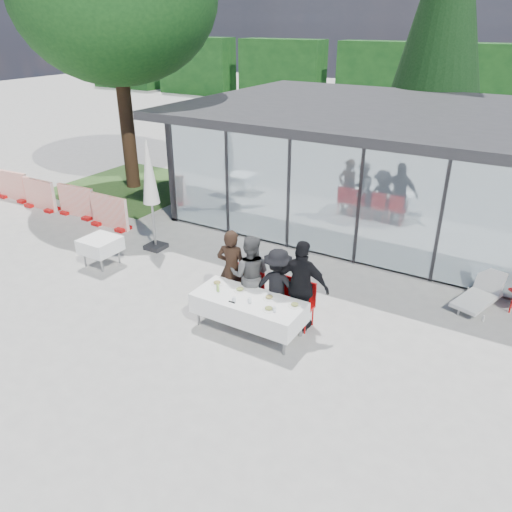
% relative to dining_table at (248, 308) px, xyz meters
% --- Properties ---
extents(ground, '(90.00, 90.00, 0.00)m').
position_rel_dining_table_xyz_m(ground, '(-0.29, -0.04, -0.54)').
color(ground, '#A3A19A').
rests_on(ground, ground).
extents(pavilion, '(14.80, 8.80, 3.44)m').
position_rel_dining_table_xyz_m(pavilion, '(1.72, 8.13, 1.61)').
color(pavilion, gray).
rests_on(pavilion, ground).
extents(treeline, '(62.50, 2.00, 4.40)m').
position_rel_dining_table_xyz_m(treeline, '(-2.29, 27.96, 1.66)').
color(treeline, '#113613').
rests_on(treeline, ground).
extents(dining_table, '(2.26, 0.96, 0.75)m').
position_rel_dining_table_xyz_m(dining_table, '(0.00, 0.00, 0.00)').
color(dining_table, white).
rests_on(dining_table, ground).
extents(diner_a, '(0.78, 0.78, 1.81)m').
position_rel_dining_table_xyz_m(diner_a, '(-0.81, 0.64, 0.37)').
color(diner_a, black).
rests_on(diner_a, ground).
extents(diner_chair_a, '(0.44, 0.44, 0.97)m').
position_rel_dining_table_xyz_m(diner_chair_a, '(-0.81, 0.75, -0.00)').
color(diner_chair_a, '#AF0B0B').
rests_on(diner_chair_a, ground).
extents(diner_b, '(1.11, 1.11, 1.79)m').
position_rel_dining_table_xyz_m(diner_b, '(-0.35, 0.64, 0.35)').
color(diner_b, '#545454').
rests_on(diner_b, ground).
extents(diner_chair_b, '(0.44, 0.44, 0.97)m').
position_rel_dining_table_xyz_m(diner_chair_b, '(-0.35, 0.75, -0.00)').
color(diner_chair_b, '#AF0B0B').
rests_on(diner_chair_b, ground).
extents(diner_c, '(1.20, 1.20, 1.63)m').
position_rel_dining_table_xyz_m(diner_c, '(0.31, 0.64, 0.28)').
color(diner_c, black).
rests_on(diner_c, ground).
extents(diner_chair_c, '(0.44, 0.44, 0.97)m').
position_rel_dining_table_xyz_m(diner_chair_c, '(0.31, 0.75, -0.00)').
color(diner_chair_c, '#AF0B0B').
rests_on(diner_chair_c, ground).
extents(diner_d, '(1.21, 1.21, 1.93)m').
position_rel_dining_table_xyz_m(diner_d, '(0.85, 0.64, 0.43)').
color(diner_d, black).
rests_on(diner_d, ground).
extents(diner_chair_d, '(0.44, 0.44, 0.97)m').
position_rel_dining_table_xyz_m(diner_chair_d, '(0.85, 0.75, -0.00)').
color(diner_chair_d, '#AF0B0B').
rests_on(diner_chair_d, ground).
extents(plate_a, '(0.26, 0.26, 0.07)m').
position_rel_dining_table_xyz_m(plate_a, '(-0.87, 0.17, 0.24)').
color(plate_a, white).
rests_on(plate_a, dining_table).
extents(plate_b, '(0.26, 0.26, 0.07)m').
position_rel_dining_table_xyz_m(plate_b, '(-0.31, 0.18, 0.24)').
color(plate_b, white).
rests_on(plate_b, dining_table).
extents(plate_c, '(0.26, 0.26, 0.07)m').
position_rel_dining_table_xyz_m(plate_c, '(0.36, 0.21, 0.24)').
color(plate_c, white).
rests_on(plate_c, dining_table).
extents(plate_d, '(0.26, 0.26, 0.07)m').
position_rel_dining_table_xyz_m(plate_d, '(0.92, 0.21, 0.24)').
color(plate_d, white).
rests_on(plate_d, dining_table).
extents(plate_extra, '(0.26, 0.26, 0.07)m').
position_rel_dining_table_xyz_m(plate_extra, '(0.56, -0.17, 0.24)').
color(plate_extra, white).
rests_on(plate_extra, dining_table).
extents(juice_bottle, '(0.06, 0.06, 0.16)m').
position_rel_dining_table_xyz_m(juice_bottle, '(-0.68, -0.07, 0.29)').
color(juice_bottle, '#86B54B').
rests_on(juice_bottle, dining_table).
extents(drinking_glasses, '(0.92, 0.20, 0.10)m').
position_rel_dining_table_xyz_m(drinking_glasses, '(0.20, -0.18, 0.26)').
color(drinking_glasses, silver).
rests_on(drinking_glasses, dining_table).
extents(folded_eyeglasses, '(0.14, 0.03, 0.01)m').
position_rel_dining_table_xyz_m(folded_eyeglasses, '(-0.20, -0.30, 0.22)').
color(folded_eyeglasses, black).
rests_on(folded_eyeglasses, dining_table).
extents(spare_table_left, '(0.86, 0.86, 0.74)m').
position_rel_dining_table_xyz_m(spare_table_left, '(-4.80, 0.62, 0.02)').
color(spare_table_left, white).
rests_on(spare_table_left, ground).
extents(market_umbrella, '(0.50, 0.50, 3.00)m').
position_rel_dining_table_xyz_m(market_umbrella, '(-4.30, 2.09, 1.43)').
color(market_umbrella, black).
rests_on(market_umbrella, ground).
extents(construction_barriers, '(11.00, 0.60, 1.00)m').
position_rel_dining_table_xyz_m(construction_barriers, '(-11.32, 2.66, -0.10)').
color(construction_barriers, '#F23C16').
rests_on(construction_barriers, ground).
extents(lounger, '(0.96, 1.45, 0.72)m').
position_rel_dining_table_xyz_m(lounger, '(3.86, 3.52, -0.28)').
color(lounger, silver).
rests_on(lounger, ground).
extents(conifer_tree, '(4.00, 4.00, 10.50)m').
position_rel_dining_table_xyz_m(conifer_tree, '(0.21, 12.96, 5.45)').
color(conifer_tree, '#382316').
rests_on(conifer_tree, ground).
extents(grass_patch, '(5.00, 5.00, 0.02)m').
position_rel_dining_table_xyz_m(grass_patch, '(-8.79, 5.96, -0.53)').
color(grass_patch, '#385926').
rests_on(grass_patch, ground).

